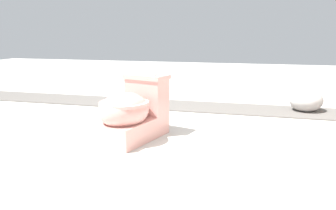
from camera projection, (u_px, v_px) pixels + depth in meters
The scene contains 4 objects.
ground_plane at pixel (149, 141), 2.64m from camera, with size 14.00×14.00×0.00m, color beige.
gravel_strip at pixel (225, 108), 3.75m from camera, with size 0.56×8.00×0.01m, color #605B56.
toilet at pixel (132, 113), 2.65m from camera, with size 0.71×0.54×0.52m.
boulder_near at pixel (306, 100), 3.59m from camera, with size 0.36×0.33×0.25m, color #B7B2AD.
Camera 1 is at (2.40, 0.77, 0.86)m, focal length 35.00 mm.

